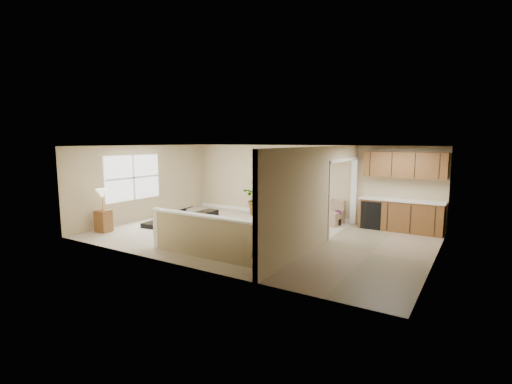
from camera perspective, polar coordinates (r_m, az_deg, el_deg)
The scene contains 20 objects.
floor at distance 10.48m, azimuth 0.21°, elevation -6.73°, with size 9.00×9.00×0.00m, color #C0B595.
back_wall at distance 12.87m, azimuth 7.24°, elevation 1.59°, with size 9.00×0.04×2.50m, color tan.
front_wall at distance 7.87m, azimuth -11.34°, elevation -2.46°, with size 9.00×0.04×2.50m, color tan.
left_wall at distance 13.15m, azimuth -16.73°, elevation 1.45°, with size 0.04×6.00×2.50m, color tan.
right_wall at distance 8.78m, azimuth 26.09°, elevation -2.05°, with size 0.04×6.00×2.50m, color tan.
ceiling at distance 10.14m, azimuth 0.21°, elevation 7.07°, with size 9.00×6.00×0.04m, color silver.
kitchen_vinyl at distance 9.28m, azimuth 17.21°, elevation -9.00°, with size 2.70×6.00×0.01m, color gray.
interior_partition at distance 9.66m, azimuth 10.13°, elevation -0.72°, with size 0.18×5.99×2.50m.
pony_half_wall at distance 8.49m, azimuth -7.58°, elevation -6.67°, with size 3.42×0.22×1.00m.
left_window at distance 12.79m, azimuth -18.40°, elevation 2.12°, with size 0.05×2.15×1.45m, color white.
wall_art_left at distance 13.22m, azimuth 3.47°, elevation 3.98°, with size 0.48×0.04×0.58m.
wall_mirror at distance 12.67m, azimuth 8.46°, elevation 3.97°, with size 0.55×0.04×0.55m.
kitchen_cabinets at distance 11.70m, azimuth 21.00°, elevation -1.37°, with size 2.36×0.65×2.33m.
piano at distance 11.93m, azimuth -12.77°, elevation -2.46°, with size 1.73×1.78×1.30m.
piano_bench at distance 11.47m, azimuth -7.74°, elevation -4.18°, with size 0.40×0.78×0.52m, color black.
loveseat at distance 12.38m, azimuth 9.31°, elevation -2.83°, with size 1.70×0.97×0.97m.
accent_table at distance 13.17m, azimuth 1.56°, elevation -1.60°, with size 0.51×0.51×0.75m.
palm_plant at distance 13.19m, azimuth 0.51°, elevation -1.08°, with size 1.10×0.96×1.21m.
small_plant at distance 12.01m, azimuth 12.41°, elevation -4.04°, with size 0.33×0.33×0.48m.
lamp_stand at distance 11.70m, azimuth -22.47°, elevation -3.10°, with size 0.42×0.42×1.27m.
Camera 1 is at (5.32, -8.63, 2.64)m, focal length 26.00 mm.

